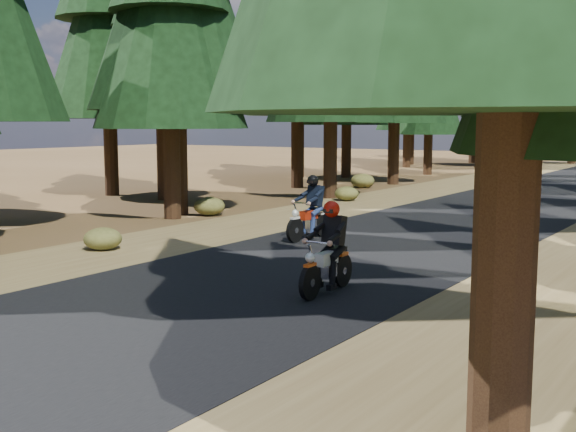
{
  "coord_description": "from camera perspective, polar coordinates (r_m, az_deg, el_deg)",
  "views": [
    {
      "loc": [
        7.45,
        -9.66,
        2.84
      ],
      "look_at": [
        0.0,
        1.5,
        1.1
      ],
      "focal_mm": 45.0,
      "sensor_mm": 36.0,
      "label": 1
    }
  ],
  "objects": [
    {
      "name": "ground",
      "position": [
        12.53,
        -3.83,
        -5.73
      ],
      "size": [
        120.0,
        120.0,
        0.0
      ],
      "primitive_type": "plane",
      "color": "#463319",
      "rests_on": "ground"
    },
    {
      "name": "road",
      "position": [
        16.69,
        6.69,
        -2.44
      ],
      "size": [
        6.0,
        100.0,
        0.01
      ],
      "primitive_type": "cube",
      "color": "black",
      "rests_on": "ground"
    },
    {
      "name": "shoulder_l",
      "position": [
        19.19,
        -5.63,
        -1.15
      ],
      "size": [
        3.2,
        100.0,
        0.01
      ],
      "primitive_type": "cube",
      "color": "brown",
      "rests_on": "ground"
    },
    {
      "name": "understory_shrubs",
      "position": [
        18.38,
        10.96,
        -0.77
      ],
      "size": [
        14.76,
        31.46,
        0.63
      ],
      "color": "#474C1E",
      "rests_on": "ground"
    },
    {
      "name": "rider_lead",
      "position": [
        12.03,
        3.09,
        -3.75
      ],
      "size": [
        0.58,
        1.74,
        1.54
      ],
      "rotation": [
        0.0,
        0.0,
        3.18
      ],
      "color": "beige",
      "rests_on": "road"
    },
    {
      "name": "rider_follow",
      "position": [
        17.53,
        1.68,
        -0.19
      ],
      "size": [
        0.64,
        1.79,
        1.57
      ],
      "rotation": [
        0.0,
        0.0,
        3.08
      ],
      "color": "maroon",
      "rests_on": "road"
    }
  ]
}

